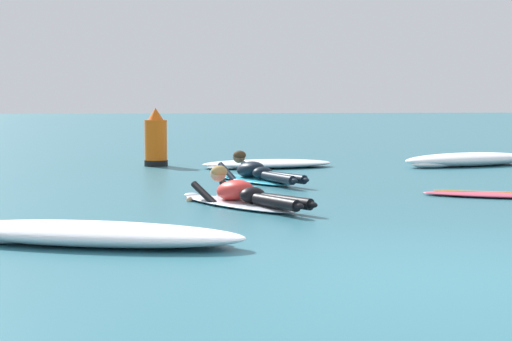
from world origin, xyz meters
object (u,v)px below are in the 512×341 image
(surfer_far, at_px, (256,174))
(channel_marker_buoy, at_px, (156,142))
(drifting_surfboard, at_px, (494,195))
(surfer_near, at_px, (242,196))

(surfer_far, relative_size, channel_marker_buoy, 2.13)
(surfer_far, height_order, channel_marker_buoy, channel_marker_buoy)
(drifting_surfboard, bearing_deg, surfer_far, 140.84)
(surfer_far, distance_m, drifting_surfboard, 3.88)
(surfer_near, xyz_separation_m, channel_marker_buoy, (-0.98, 6.51, 0.34))
(surfer_near, bearing_deg, surfer_far, 79.11)
(surfer_near, distance_m, drifting_surfboard, 3.64)
(surfer_near, xyz_separation_m, surfer_far, (0.58, 3.02, 0.00))
(surfer_near, xyz_separation_m, drifting_surfboard, (3.59, 0.57, -0.10))
(drifting_surfboard, distance_m, channel_marker_buoy, 7.51)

